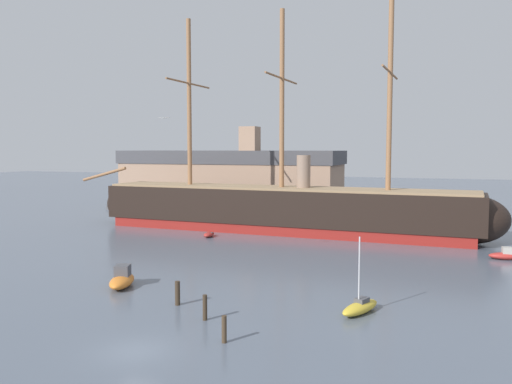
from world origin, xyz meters
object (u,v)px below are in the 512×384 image
object	(u,v)px
tall_ship	(281,208)
sailboat_distant_centre	(358,217)
sailboat_foreground_right	(360,307)
mooring_piling_nearest	(178,293)
mooring_piling_left_pair	(224,329)
dockside_warehouse_left	(230,181)
dinghy_alongside_bow	(209,234)
motorboat_far_left	(174,213)
motorboat_alongside_stern	(505,255)
seagull_in_flight	(164,118)
motorboat_foreground_left	(122,279)
mooring_piling_right_pair	(205,308)

from	to	relation	value
tall_ship	sailboat_distant_centre	bearing A→B (deg)	65.04
sailboat_foreground_right	mooring_piling_nearest	bearing A→B (deg)	-168.01
mooring_piling_left_pair	mooring_piling_nearest	bearing A→B (deg)	137.52
dockside_warehouse_left	dinghy_alongside_bow	bearing A→B (deg)	-72.03
motorboat_far_left	dockside_warehouse_left	world-z (taller)	dockside_warehouse_left
dinghy_alongside_bow	motorboat_alongside_stern	size ratio (longest dim) A/B	0.88
motorboat_alongside_stern	dockside_warehouse_left	xyz separation A→B (m)	(-45.36, 31.32, 5.25)
seagull_in_flight	motorboat_foreground_left	bearing A→B (deg)	-89.49
mooring_piling_right_pair	dockside_warehouse_left	bearing A→B (deg)	111.76
dinghy_alongside_bow	seagull_in_flight	bearing A→B (deg)	-77.30
dockside_warehouse_left	mooring_piling_nearest	bearing A→B (deg)	-70.40
motorboat_far_left	mooring_piling_right_pair	size ratio (longest dim) A/B	2.56
tall_ship	seagull_in_flight	distance (m)	28.57
motorboat_foreground_left	dinghy_alongside_bow	distance (m)	26.35
sailboat_foreground_right	motorboat_alongside_stern	size ratio (longest dim) A/B	1.66
mooring_piling_nearest	seagull_in_flight	world-z (taller)	seagull_in_flight
motorboat_far_left	mooring_piling_right_pair	xyz separation A→B (m)	(29.92, -48.93, 0.26)
mooring_piling_right_pair	dinghy_alongside_bow	bearing A→B (deg)	115.09
dinghy_alongside_bow	sailboat_distant_centre	distance (m)	29.22
motorboat_foreground_left	mooring_piling_left_pair	distance (m)	16.15
sailboat_foreground_right	motorboat_alongside_stern	distance (m)	26.55
motorboat_alongside_stern	mooring_piling_left_pair	distance (m)	37.42
motorboat_foreground_left	seagull_in_flight	xyz separation A→B (m)	(-0.07, 7.53, 14.11)
mooring_piling_left_pair	mooring_piling_right_pair	world-z (taller)	mooring_piling_right_pair
motorboat_foreground_left	mooring_piling_right_pair	size ratio (longest dim) A/B	2.68
motorboat_foreground_left	mooring_piling_nearest	bearing A→B (deg)	-23.15
motorboat_foreground_left	mooring_piling_left_pair	bearing A→B (deg)	-33.48
motorboat_far_left	mooring_piling_left_pair	world-z (taller)	motorboat_far_left
motorboat_alongside_stern	seagull_in_flight	distance (m)	38.43
sailboat_foreground_right	motorboat_alongside_stern	world-z (taller)	sailboat_foreground_right
sailboat_foreground_right	motorboat_foreground_left	bearing A→B (deg)	179.47
motorboat_far_left	mooring_piling_left_pair	bearing A→B (deg)	-57.87
tall_ship	mooring_piling_right_pair	distance (m)	39.66
sailboat_foreground_right	motorboat_alongside_stern	bearing A→B (deg)	64.47
mooring_piling_right_pair	motorboat_foreground_left	bearing A→B (deg)	152.46
tall_ship	sailboat_foreground_right	bearing A→B (deg)	-63.68
sailboat_distant_centre	tall_ship	bearing A→B (deg)	-114.96
motorboat_alongside_stern	mooring_piling_right_pair	bearing A→B (deg)	-125.91
seagull_in_flight	tall_ship	bearing A→B (deg)	81.97
sailboat_foreground_right	sailboat_distant_centre	xyz separation A→B (m)	(-8.70, 50.78, -0.01)
sailboat_foreground_right	seagull_in_flight	xyz separation A→B (m)	(-20.32, 7.72, 14.29)
tall_ship	motorboat_foreground_left	bearing A→B (deg)	-96.12
motorboat_far_left	mooring_piling_nearest	size ratio (longest dim) A/B	2.49
sailboat_distant_centre	dockside_warehouse_left	bearing A→B (deg)	169.89
motorboat_alongside_stern	mooring_piling_nearest	size ratio (longest dim) A/B	1.84
dinghy_alongside_bow	motorboat_far_left	bearing A→B (deg)	131.03
dinghy_alongside_bow	motorboat_far_left	world-z (taller)	motorboat_far_left
mooring_piling_right_pair	mooring_piling_left_pair	bearing A→B (deg)	-49.19
dinghy_alongside_bow	dockside_warehouse_left	distance (m)	31.06
motorboat_alongside_stern	dockside_warehouse_left	size ratio (longest dim) A/B	0.07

